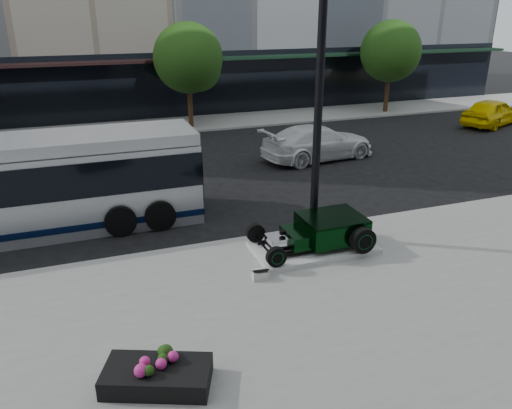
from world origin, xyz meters
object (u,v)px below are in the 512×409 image
object	(u,v)px
hot_rod	(325,230)
yellow_taxi	(492,112)
white_sedan	(318,142)
flower_planter	(157,375)
lamppost	(318,121)

from	to	relation	value
hot_rod	yellow_taxi	distance (m)	20.20
yellow_taxi	white_sedan	bearing A→B (deg)	80.87
flower_planter	yellow_taxi	world-z (taller)	yellow_taxi
white_sedan	hot_rod	bearing A→B (deg)	146.19
white_sedan	lamppost	bearing A→B (deg)	144.16
flower_planter	yellow_taxi	bearing A→B (deg)	34.42
flower_planter	white_sedan	size ratio (longest dim) A/B	0.40
lamppost	flower_planter	size ratio (longest dim) A/B	3.55
hot_rod	lamppost	world-z (taller)	lamppost
hot_rod	flower_planter	world-z (taller)	hot_rod
yellow_taxi	lamppost	bearing A→B (deg)	100.67
hot_rod	yellow_taxi	world-z (taller)	yellow_taxi
lamppost	white_sedan	world-z (taller)	lamppost
flower_planter	white_sedan	bearing A→B (deg)	52.73
hot_rod	flower_planter	size ratio (longest dim) A/B	1.51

